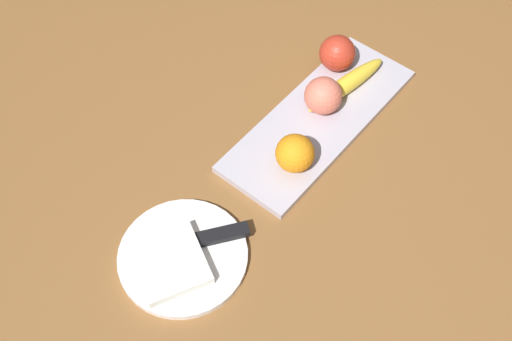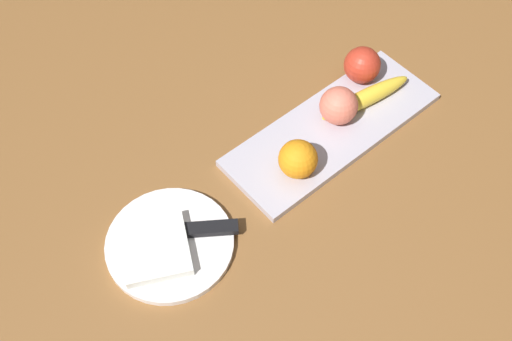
{
  "view_description": "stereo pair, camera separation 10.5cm",
  "coord_description": "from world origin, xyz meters",
  "px_view_note": "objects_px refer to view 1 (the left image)",
  "views": [
    {
      "loc": [
        0.59,
        0.37,
        0.91
      ],
      "look_at": [
        0.13,
        -0.01,
        0.04
      ],
      "focal_mm": 43.69,
      "sensor_mm": 36.0,
      "label": 1
    },
    {
      "loc": [
        0.52,
        0.45,
        0.91
      ],
      "look_at": [
        0.13,
        -0.01,
        0.04
      ],
      "focal_mm": 43.69,
      "sensor_mm": 36.0,
      "label": 2
    }
  ],
  "objects_px": {
    "banana": "(346,85)",
    "peach": "(323,96)",
    "apple": "(337,53)",
    "orange_near_apple": "(295,153)",
    "fruit_tray": "(319,119)",
    "knife": "(212,237)",
    "folded_napkin": "(171,263)",
    "dinner_plate": "(183,256)"
  },
  "relations": [
    {
      "from": "fruit_tray",
      "to": "apple",
      "type": "xyz_separation_m",
      "value": [
        -0.13,
        -0.05,
        0.04
      ]
    },
    {
      "from": "apple",
      "to": "peach",
      "type": "bearing_deg",
      "value": 22.39
    },
    {
      "from": "peach",
      "to": "folded_napkin",
      "type": "distance_m",
      "value": 0.42
    },
    {
      "from": "apple",
      "to": "dinner_plate",
      "type": "height_order",
      "value": "apple"
    },
    {
      "from": "banana",
      "to": "peach",
      "type": "xyz_separation_m",
      "value": [
        0.07,
        -0.01,
        0.02
      ]
    },
    {
      "from": "folded_napkin",
      "to": "knife",
      "type": "relative_size",
      "value": 0.7
    },
    {
      "from": "apple",
      "to": "knife",
      "type": "relative_size",
      "value": 0.44
    },
    {
      "from": "apple",
      "to": "knife",
      "type": "distance_m",
      "value": 0.45
    },
    {
      "from": "knife",
      "to": "peach",
      "type": "bearing_deg",
      "value": -139.82
    },
    {
      "from": "fruit_tray",
      "to": "knife",
      "type": "relative_size",
      "value": 2.66
    },
    {
      "from": "fruit_tray",
      "to": "peach",
      "type": "bearing_deg",
      "value": -154.87
    },
    {
      "from": "dinner_plate",
      "to": "knife",
      "type": "bearing_deg",
      "value": 161.49
    },
    {
      "from": "folded_napkin",
      "to": "knife",
      "type": "distance_m",
      "value": 0.08
    },
    {
      "from": "dinner_plate",
      "to": "fruit_tray",
      "type": "bearing_deg",
      "value": 180.0
    },
    {
      "from": "fruit_tray",
      "to": "apple",
      "type": "relative_size",
      "value": 6.01
    },
    {
      "from": "orange_near_apple",
      "to": "knife",
      "type": "distance_m",
      "value": 0.2
    },
    {
      "from": "dinner_plate",
      "to": "folded_napkin",
      "type": "distance_m",
      "value": 0.03
    },
    {
      "from": "orange_near_apple",
      "to": "apple",
      "type": "bearing_deg",
      "value": -161.0
    },
    {
      "from": "banana",
      "to": "orange_near_apple",
      "type": "distance_m",
      "value": 0.2
    },
    {
      "from": "orange_near_apple",
      "to": "fruit_tray",
      "type": "bearing_deg",
      "value": -165.34
    },
    {
      "from": "banana",
      "to": "orange_near_apple",
      "type": "height_order",
      "value": "orange_near_apple"
    },
    {
      "from": "banana",
      "to": "peach",
      "type": "distance_m",
      "value": 0.07
    },
    {
      "from": "folded_napkin",
      "to": "dinner_plate",
      "type": "bearing_deg",
      "value": 180.0
    },
    {
      "from": "peach",
      "to": "folded_napkin",
      "type": "height_order",
      "value": "peach"
    },
    {
      "from": "fruit_tray",
      "to": "banana",
      "type": "bearing_deg",
      "value": -179.4
    },
    {
      "from": "apple",
      "to": "folded_napkin",
      "type": "bearing_deg",
      "value": 5.8
    },
    {
      "from": "fruit_tray",
      "to": "dinner_plate",
      "type": "xyz_separation_m",
      "value": [
        0.37,
        0.0,
        -0.0
      ]
    },
    {
      "from": "apple",
      "to": "orange_near_apple",
      "type": "xyz_separation_m",
      "value": [
        0.24,
        0.08,
        -0.0
      ]
    },
    {
      "from": "orange_near_apple",
      "to": "folded_napkin",
      "type": "distance_m",
      "value": 0.28
    },
    {
      "from": "banana",
      "to": "dinner_plate",
      "type": "height_order",
      "value": "banana"
    },
    {
      "from": "peach",
      "to": "folded_napkin",
      "type": "relative_size",
      "value": 0.63
    },
    {
      "from": "apple",
      "to": "knife",
      "type": "bearing_deg",
      "value": 9.05
    },
    {
      "from": "fruit_tray",
      "to": "folded_napkin",
      "type": "bearing_deg",
      "value": 0.0
    },
    {
      "from": "knife",
      "to": "orange_near_apple",
      "type": "bearing_deg",
      "value": -148.08
    },
    {
      "from": "banana",
      "to": "peach",
      "type": "relative_size",
      "value": 2.79
    },
    {
      "from": "dinner_plate",
      "to": "apple",
      "type": "bearing_deg",
      "value": -173.89
    },
    {
      "from": "orange_near_apple",
      "to": "dinner_plate",
      "type": "distance_m",
      "value": 0.26
    },
    {
      "from": "apple",
      "to": "dinner_plate",
      "type": "xyz_separation_m",
      "value": [
        0.49,
        0.05,
        -0.04
      ]
    },
    {
      "from": "fruit_tray",
      "to": "peach",
      "type": "relative_size",
      "value": 6.0
    },
    {
      "from": "dinner_plate",
      "to": "peach",
      "type": "bearing_deg",
      "value": -178.63
    },
    {
      "from": "peach",
      "to": "dinner_plate",
      "type": "relative_size",
      "value": 0.34
    },
    {
      "from": "apple",
      "to": "orange_near_apple",
      "type": "distance_m",
      "value": 0.26
    }
  ]
}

